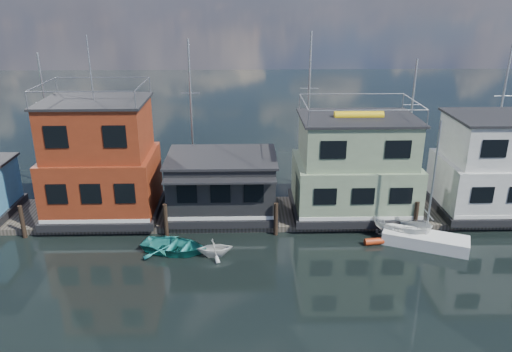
{
  "coord_description": "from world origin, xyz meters",
  "views": [
    {
      "loc": [
        1.01,
        -19.54,
        14.83
      ],
      "look_at": [
        1.81,
        12.0,
        3.0
      ],
      "focal_mm": 35.0,
      "sensor_mm": 36.0,
      "label": 1
    }
  ],
  "objects_px": {
    "dinghy_teal": "(175,246)",
    "red_kayak": "(387,240)",
    "houseboat_red": "(101,162)",
    "motorboat": "(401,229)",
    "houseboat_white": "(501,166)",
    "day_sailer": "(425,239)",
    "dinghy_white": "(215,248)",
    "houseboat_green": "(355,168)",
    "houseboat_dark": "(222,184)"
  },
  "relations": [
    {
      "from": "dinghy_teal",
      "to": "red_kayak",
      "type": "xyz_separation_m",
      "value": [
        13.05,
        0.79,
        -0.21
      ]
    },
    {
      "from": "houseboat_red",
      "to": "motorboat",
      "type": "relative_size",
      "value": 3.21
    },
    {
      "from": "red_kayak",
      "to": "houseboat_white",
      "type": "bearing_deg",
      "value": 17.28
    },
    {
      "from": "dinghy_teal",
      "to": "day_sailer",
      "type": "relative_size",
      "value": 0.51
    },
    {
      "from": "houseboat_red",
      "to": "dinghy_teal",
      "type": "relative_size",
      "value": 2.92
    },
    {
      "from": "dinghy_teal",
      "to": "dinghy_white",
      "type": "relative_size",
      "value": 1.91
    },
    {
      "from": "houseboat_green",
      "to": "dinghy_white",
      "type": "distance_m",
      "value": 11.18
    },
    {
      "from": "dinghy_white",
      "to": "motorboat",
      "type": "xyz_separation_m",
      "value": [
        11.65,
        1.88,
        0.15
      ]
    },
    {
      "from": "houseboat_dark",
      "to": "day_sailer",
      "type": "relative_size",
      "value": 0.93
    },
    {
      "from": "houseboat_white",
      "to": "houseboat_dark",
      "type": "bearing_deg",
      "value": -179.94
    },
    {
      "from": "houseboat_dark",
      "to": "houseboat_green",
      "type": "xyz_separation_m",
      "value": [
        9.0,
        0.02,
        1.13
      ]
    },
    {
      "from": "houseboat_dark",
      "to": "houseboat_green",
      "type": "height_order",
      "value": "houseboat_green"
    },
    {
      "from": "houseboat_white",
      "to": "day_sailer",
      "type": "bearing_deg",
      "value": -144.62
    },
    {
      "from": "houseboat_dark",
      "to": "dinghy_teal",
      "type": "xyz_separation_m",
      "value": [
        -2.7,
        -4.93,
        -2.0
      ]
    },
    {
      "from": "houseboat_white",
      "to": "dinghy_teal",
      "type": "height_order",
      "value": "houseboat_white"
    },
    {
      "from": "red_kayak",
      "to": "houseboat_green",
      "type": "bearing_deg",
      "value": 99.6
    },
    {
      "from": "houseboat_dark",
      "to": "motorboat",
      "type": "height_order",
      "value": "houseboat_dark"
    },
    {
      "from": "motorboat",
      "to": "day_sailer",
      "type": "height_order",
      "value": "day_sailer"
    },
    {
      "from": "dinghy_teal",
      "to": "day_sailer",
      "type": "height_order",
      "value": "day_sailer"
    },
    {
      "from": "houseboat_dark",
      "to": "day_sailer",
      "type": "bearing_deg",
      "value": -19.78
    },
    {
      "from": "dinghy_white",
      "to": "motorboat",
      "type": "bearing_deg",
      "value": -87.06
    },
    {
      "from": "houseboat_red",
      "to": "day_sailer",
      "type": "relative_size",
      "value": 1.49
    },
    {
      "from": "houseboat_red",
      "to": "motorboat",
      "type": "distance_m",
      "value": 20.0
    },
    {
      "from": "dinghy_teal",
      "to": "day_sailer",
      "type": "distance_m",
      "value": 15.3
    },
    {
      "from": "houseboat_dark",
      "to": "houseboat_white",
      "type": "bearing_deg",
      "value": 0.06
    },
    {
      "from": "houseboat_green",
      "to": "dinghy_white",
      "type": "xyz_separation_m",
      "value": [
        -9.27,
        -5.49,
        -2.99
      ]
    },
    {
      "from": "motorboat",
      "to": "red_kayak",
      "type": "bearing_deg",
      "value": 149.36
    },
    {
      "from": "houseboat_red",
      "to": "houseboat_white",
      "type": "height_order",
      "value": "houseboat_red"
    },
    {
      "from": "day_sailer",
      "to": "houseboat_white",
      "type": "bearing_deg",
      "value": 58.67
    },
    {
      "from": "houseboat_white",
      "to": "dinghy_white",
      "type": "bearing_deg",
      "value": -164.11
    },
    {
      "from": "houseboat_red",
      "to": "houseboat_white",
      "type": "distance_m",
      "value": 27.01
    },
    {
      "from": "houseboat_red",
      "to": "houseboat_green",
      "type": "bearing_deg",
      "value": 0.0
    },
    {
      "from": "houseboat_white",
      "to": "dinghy_white",
      "type": "height_order",
      "value": "houseboat_white"
    },
    {
      "from": "houseboat_white",
      "to": "motorboat",
      "type": "bearing_deg",
      "value": -154.71
    },
    {
      "from": "dinghy_white",
      "to": "red_kayak",
      "type": "bearing_deg",
      "value": -89.15
    },
    {
      "from": "houseboat_white",
      "to": "motorboat",
      "type": "height_order",
      "value": "houseboat_white"
    },
    {
      "from": "dinghy_white",
      "to": "motorboat",
      "type": "relative_size",
      "value": 0.58
    },
    {
      "from": "houseboat_green",
      "to": "houseboat_dark",
      "type": "bearing_deg",
      "value": -179.88
    },
    {
      "from": "houseboat_red",
      "to": "day_sailer",
      "type": "bearing_deg",
      "value": -12.46
    },
    {
      "from": "dinghy_teal",
      "to": "houseboat_white",
      "type": "bearing_deg",
      "value": -61.92
    },
    {
      "from": "houseboat_white",
      "to": "day_sailer",
      "type": "distance_m",
      "value": 8.44
    },
    {
      "from": "houseboat_white",
      "to": "motorboat",
      "type": "distance_m",
      "value": 8.89
    },
    {
      "from": "houseboat_dark",
      "to": "houseboat_green",
      "type": "relative_size",
      "value": 0.88
    },
    {
      "from": "motorboat",
      "to": "day_sailer",
      "type": "bearing_deg",
      "value": -97.28
    },
    {
      "from": "houseboat_dark",
      "to": "dinghy_white",
      "type": "distance_m",
      "value": 5.78
    },
    {
      "from": "houseboat_red",
      "to": "dinghy_teal",
      "type": "bearing_deg",
      "value": -43.03
    },
    {
      "from": "houseboat_dark",
      "to": "houseboat_white",
      "type": "distance_m",
      "value": 19.03
    },
    {
      "from": "houseboat_white",
      "to": "motorboat",
      "type": "xyz_separation_m",
      "value": [
        -7.62,
        -3.6,
        -2.82
      ]
    },
    {
      "from": "dinghy_white",
      "to": "houseboat_dark",
      "type": "bearing_deg",
      "value": -9.11
    },
    {
      "from": "houseboat_white",
      "to": "dinghy_teal",
      "type": "bearing_deg",
      "value": -167.15
    }
  ]
}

